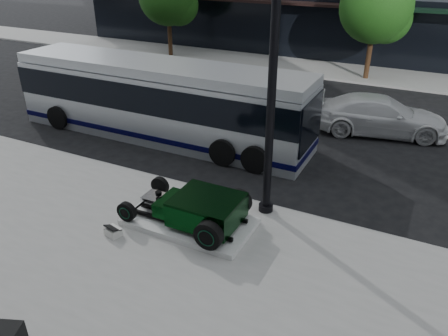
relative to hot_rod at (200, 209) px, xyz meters
The scene contains 9 objects.
ground 3.99m from the hot_rod, 87.40° to the left, with size 120.00×120.00×0.00m, color black.
sidewalk_far 17.94m from the hot_rod, 89.43° to the left, with size 70.00×4.00×0.12m, color gray.
street_trees 17.32m from the hot_rod, 85.55° to the left, with size 29.80×3.80×5.70m.
display_plinth 0.60m from the hot_rod, behind, with size 3.40×1.80×0.15m, color silver.
hot_rod is the anchor object (origin of this frame).
info_plaque 2.31m from the hot_rod, 143.96° to the right, with size 0.46×0.38×0.31m.
lamppost 3.46m from the hot_rod, 51.35° to the left, with size 0.41×0.41×7.37m.
transit_bus 6.90m from the hot_rod, 132.29° to the left, with size 12.12×2.88×2.92m.
white_sedan 9.69m from the hot_rod, 71.39° to the left, with size 2.11×5.19×1.51m, color white.
Camera 1 is at (4.69, -12.25, 6.82)m, focal length 35.00 mm.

